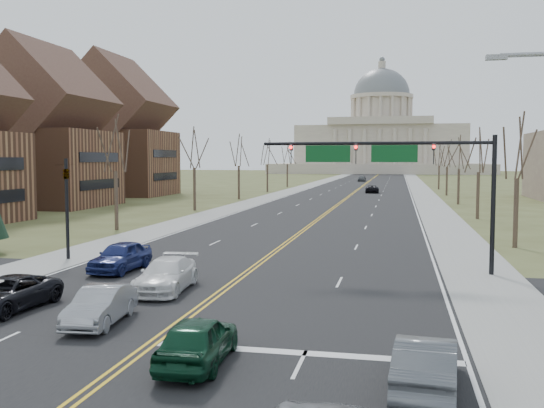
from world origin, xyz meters
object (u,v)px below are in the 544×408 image
at_px(car_nb_outer_lead, 426,364).
at_px(signal_left, 67,197).
at_px(car_nb_inner_lead, 198,340).
at_px(signal_mast, 393,163).
at_px(car_sb_outer_second, 121,256).
at_px(car_far_nb, 372,189).
at_px(car_sb_inner_lead, 101,305).
at_px(car_far_sb, 362,179).
at_px(car_sb_outer_lead, 7,294).
at_px(car_sb_inner_second, 166,275).

bearing_deg(car_nb_outer_lead, signal_left, -35.16).
distance_m(car_nb_inner_lead, car_nb_outer_lead, 6.44).
bearing_deg(signal_mast, car_nb_inner_lead, -108.34).
bearing_deg(signal_mast, car_nb_outer_lead, -86.41).
bearing_deg(car_sb_outer_second, car_far_nb, 85.24).
height_order(car_nb_inner_lead, car_far_nb, car_nb_inner_lead).
bearing_deg(signal_left, car_sb_inner_lead, -55.44).
relative_size(car_sb_inner_lead, car_far_sb, 0.88).
bearing_deg(signal_mast, car_far_sb, 94.06).
bearing_deg(car_sb_outer_second, car_nb_outer_lead, -40.11).
bearing_deg(car_far_nb, signal_mast, 90.75).
height_order(signal_left, car_nb_inner_lead, signal_left).
distance_m(signal_mast, signal_left, 19.06).
relative_size(car_sb_outer_lead, car_sb_outer_second, 1.03).
relative_size(signal_left, car_nb_outer_lead, 1.38).
bearing_deg(car_nb_outer_lead, signal_mast, -81.44).
xyz_separation_m(car_sb_inner_lead, car_sb_outer_second, (-3.94, 9.76, 0.11)).
height_order(car_nb_outer_lead, car_sb_inner_lead, car_nb_outer_lead).
bearing_deg(car_nb_inner_lead, car_sb_outer_lead, -28.05).
relative_size(car_sb_inner_lead, car_sb_outer_second, 0.89).
distance_m(car_sb_inner_lead, car_far_sb, 142.00).
distance_m(car_sb_inner_lead, car_sb_outer_lead, 4.66).
height_order(signal_left, car_sb_inner_second, signal_left).
bearing_deg(car_nb_outer_lead, car_sb_outer_second, -37.52).
height_order(car_sb_outer_lead, car_sb_outer_second, car_sb_outer_second).
relative_size(car_nb_inner_lead, car_far_sb, 0.90).
xyz_separation_m(signal_mast, car_sb_outer_second, (-14.13, -2.94, -4.96)).
xyz_separation_m(car_far_nb, car_far_sb, (-4.91, 53.53, 0.10)).
distance_m(signal_mast, car_sb_inner_lead, 17.06).
relative_size(car_sb_inner_lead, car_far_nb, 0.82).
relative_size(car_nb_outer_lead, car_sb_inner_lead, 1.06).
height_order(car_sb_inner_lead, car_sb_outer_lead, car_sb_inner_lead).
distance_m(car_sb_inner_lead, car_sb_outer_second, 10.53).
relative_size(signal_left, car_sb_outer_lead, 1.26).
distance_m(signal_left, car_sb_outer_lead, 12.76).
height_order(signal_mast, car_far_nb, signal_mast).
bearing_deg(car_far_nb, car_sb_inner_lead, 83.70).
bearing_deg(car_sb_inner_second, signal_left, 138.05).
xyz_separation_m(car_sb_outer_lead, car_far_sb, (5.55, 140.94, 0.13)).
distance_m(car_nb_inner_lead, car_sb_outer_second, 15.83).
bearing_deg(car_far_sb, car_sb_outer_lead, -89.19).
bearing_deg(car_sb_inner_second, car_sb_outer_lead, -139.95).
xyz_separation_m(signal_left, car_sb_inner_second, (9.01, -7.01, -2.98)).
bearing_deg(signal_mast, car_far_nb, 93.22).
relative_size(signal_mast, car_far_sb, 2.60).
height_order(signal_left, car_sb_inner_lead, signal_left).
xyz_separation_m(signal_left, car_sb_outer_second, (4.81, -2.95, -2.92)).
height_order(car_nb_inner_lead, car_sb_outer_second, car_sb_outer_second).
xyz_separation_m(car_nb_inner_lead, car_sb_outer_lead, (-9.39, 4.46, -0.06)).
xyz_separation_m(car_sb_outer_second, car_far_sb, (4.96, 132.23, 0.01)).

